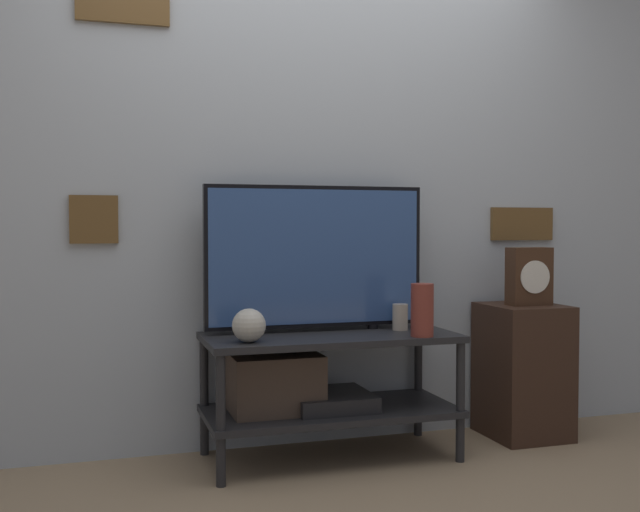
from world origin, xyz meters
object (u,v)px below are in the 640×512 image
Objects in this scene: vase_round_glass at (249,325)px; vase_tall_ceramic at (422,310)px; television at (316,257)px; mantel_clock at (529,276)px; candle_jar at (400,317)px.

vase_tall_ceramic reaches higher than vase_round_glass.
television is 1.09m from mantel_clock.
vase_round_glass is at bearing -168.30° from candle_jar.
television reaches higher than vase_round_glass.
television is at bearing 33.07° from vase_round_glass.
candle_jar is 0.43× the size of mantel_clock.
mantel_clock is (0.68, 0.22, 0.12)m from vase_tall_ceramic.
mantel_clock reaches higher than vase_round_glass.
vase_round_glass is at bearing -173.94° from mantel_clock.
vase_round_glass is 0.50× the size of mantel_clock.
vase_round_glass is 0.61× the size of vase_tall_ceramic.
vase_round_glass is 0.77m from candle_jar.
mantel_clock is at bearing 17.61° from vase_tall_ceramic.
candle_jar is 0.72m from mantel_clock.
television is 0.49m from candle_jar.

